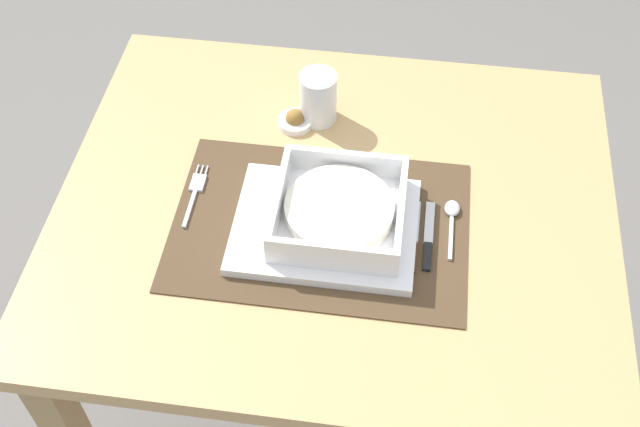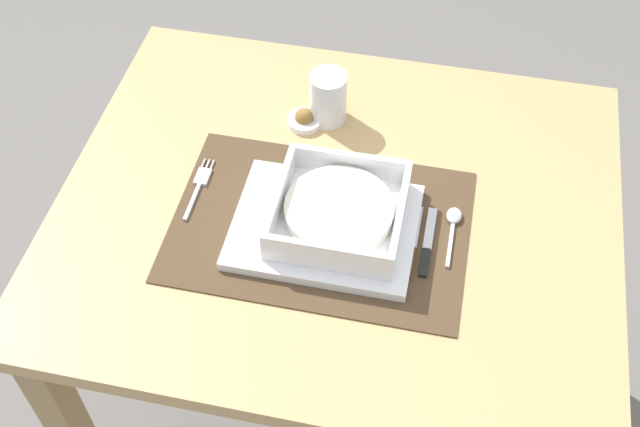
# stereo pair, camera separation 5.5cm
# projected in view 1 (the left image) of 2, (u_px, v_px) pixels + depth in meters

# --- Properties ---
(ground_plane) EXTENTS (6.00, 6.00, 0.00)m
(ground_plane) POSITION_uv_depth(u_px,v_px,m) (331.00, 414.00, 1.84)
(ground_plane) COLOR slate
(dining_table) EXTENTS (0.88, 0.74, 0.75)m
(dining_table) POSITION_uv_depth(u_px,v_px,m) (334.00, 247.00, 1.36)
(dining_table) COLOR tan
(dining_table) RESTS_ON ground
(placemat) EXTENTS (0.45, 0.32, 0.00)m
(placemat) POSITION_uv_depth(u_px,v_px,m) (320.00, 225.00, 1.24)
(placemat) COLOR #4C3823
(placemat) RESTS_ON dining_table
(serving_plate) EXTENTS (0.28, 0.21, 0.02)m
(serving_plate) POSITION_uv_depth(u_px,v_px,m) (325.00, 226.00, 1.22)
(serving_plate) COLOR white
(serving_plate) RESTS_ON placemat
(porridge_bowl) EXTENTS (0.19, 0.19, 0.05)m
(porridge_bowl) POSITION_uv_depth(u_px,v_px,m) (339.00, 211.00, 1.21)
(porridge_bowl) COLOR white
(porridge_bowl) RESTS_ON serving_plate
(fork) EXTENTS (0.02, 0.13, 0.00)m
(fork) POSITION_uv_depth(u_px,v_px,m) (196.00, 190.00, 1.28)
(fork) COLOR silver
(fork) RESTS_ON placemat
(spoon) EXTENTS (0.02, 0.11, 0.01)m
(spoon) POSITION_uv_depth(u_px,v_px,m) (452.00, 215.00, 1.24)
(spoon) COLOR silver
(spoon) RESTS_ON placemat
(butter_knife) EXTENTS (0.01, 0.13, 0.01)m
(butter_knife) POSITION_uv_depth(u_px,v_px,m) (428.00, 240.00, 1.21)
(butter_knife) COLOR black
(butter_knife) RESTS_ON placemat
(bread_knife) EXTENTS (0.01, 0.14, 0.01)m
(bread_knife) POSITION_uv_depth(u_px,v_px,m) (413.00, 241.00, 1.21)
(bread_knife) COLOR #59331E
(bread_knife) RESTS_ON placemat
(drinking_glass) EXTENTS (0.06, 0.06, 0.09)m
(drinking_glass) POSITION_uv_depth(u_px,v_px,m) (318.00, 100.00, 1.36)
(drinking_glass) COLOR white
(drinking_glass) RESTS_ON dining_table
(condiment_saucer) EXTENTS (0.06, 0.06, 0.03)m
(condiment_saucer) POSITION_uv_depth(u_px,v_px,m) (295.00, 120.00, 1.38)
(condiment_saucer) COLOR white
(condiment_saucer) RESTS_ON dining_table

